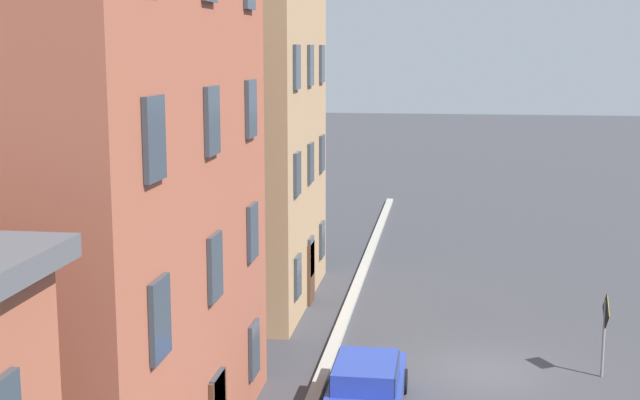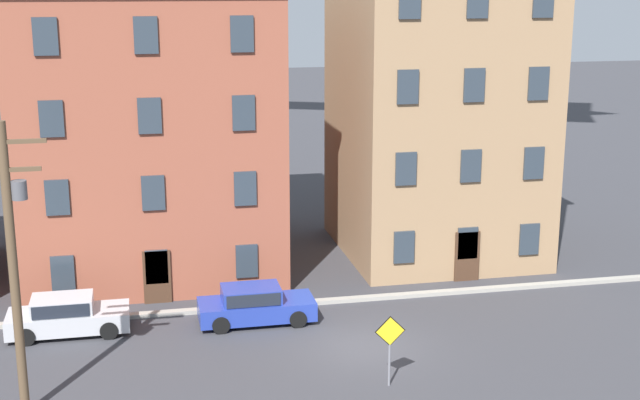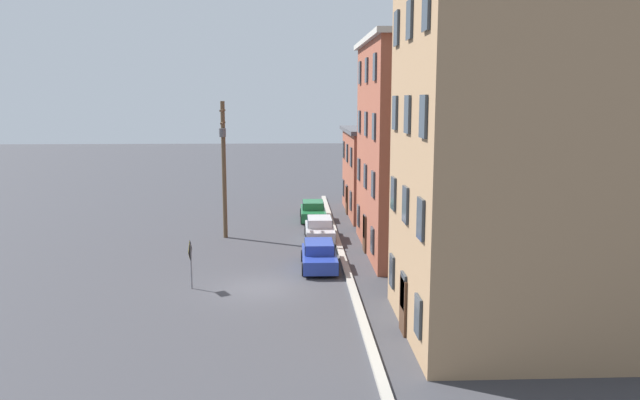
# 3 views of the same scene
# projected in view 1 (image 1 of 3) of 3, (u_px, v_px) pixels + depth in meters

# --- Properties ---
(ground_plane) EXTENTS (200.00, 200.00, 0.00)m
(ground_plane) POSITION_uv_depth(u_px,v_px,m) (484.00, 370.00, 25.45)
(ground_plane) COLOR #38383D
(kerb_strip) EXTENTS (56.00, 0.36, 0.16)m
(kerb_strip) POSITION_uv_depth(u_px,v_px,m) (328.00, 360.00, 26.06)
(kerb_strip) COLOR #9E998E
(kerb_strip) RESTS_ON ground_plane
(apartment_far) EXTENTS (9.06, 9.84, 13.90)m
(apartment_far) POSITION_uv_depth(u_px,v_px,m) (180.00, 108.00, 31.73)
(apartment_far) COLOR #9E7A56
(apartment_far) RESTS_ON ground_plane
(car_blue) EXTENTS (4.40, 1.92, 1.43)m
(car_blue) POSITION_uv_depth(u_px,v_px,m) (366.00, 386.00, 22.30)
(car_blue) COLOR #233899
(car_blue) RESTS_ON ground_plane
(caution_sign) EXTENTS (1.01, 0.08, 2.40)m
(caution_sign) POSITION_uv_depth(u_px,v_px,m) (605.00, 322.00, 24.68)
(caution_sign) COLOR slate
(caution_sign) RESTS_ON ground_plane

